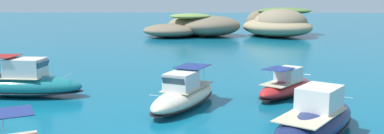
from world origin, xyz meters
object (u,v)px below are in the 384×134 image
Objects in this scene: islet_large at (276,23)px; islet_small at (194,27)px; motorboat_teal at (21,83)px; motorboat_cream at (184,95)px; motorboat_red at (286,86)px; motorboat_navy at (316,120)px.

islet_large reaches higher than islet_small.
motorboat_cream is at bearing -12.10° from motorboat_teal.
motorboat_red is (9.69, -53.43, -1.16)m from islet_small.
islet_small is 55.80m from motorboat_teal.
islet_large is 0.82× the size of islet_small.
motorboat_cream is at bearing -88.57° from islet_small.
islet_small reaches higher than motorboat_teal.
motorboat_navy is (21.77, -9.16, -0.08)m from motorboat_teal.
motorboat_red is at bearing 2.63° from motorboat_teal.
motorboat_red is 10.17m from motorboat_navy.
motorboat_red is 0.79× the size of motorboat_navy.
motorboat_teal is (-29.64, -54.53, -1.60)m from islet_large.
islet_small is at bearing 77.35° from motorboat_teal.
islet_small is 2.63× the size of motorboat_cream.
motorboat_navy is (9.55, -63.60, -0.98)m from islet_small.
islet_small is 54.31m from motorboat_red.
motorboat_teal is at bearing -102.65° from islet_small.
motorboat_navy is 10.24m from motorboat_cream.
islet_small is 64.32m from motorboat_navy.
motorboat_cream is at bearing 142.46° from motorboat_navy.
islet_small is at bearing 91.43° from motorboat_cream.
islet_small is at bearing -179.70° from islet_large.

